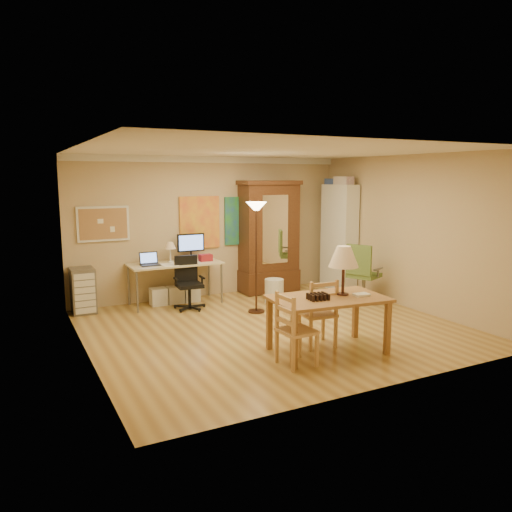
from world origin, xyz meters
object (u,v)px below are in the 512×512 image
office_chair_green (363,287)px  bookshelf (339,238)px  computer_desk (176,278)px  office_chair_black (189,295)px  armoire (269,244)px  dining_table (334,286)px

office_chair_green → bookshelf: bearing=75.7°
office_chair_green → computer_desk: bearing=153.7°
office_chair_green → office_chair_black: bearing=160.9°
computer_desk → office_chair_black: computer_desk is taller
computer_desk → bookshelf: bearing=-6.0°
office_chair_black → bookshelf: 3.43m
office_chair_black → armoire: armoire is taller
computer_desk → armoire: armoire is taller
armoire → bookshelf: armoire is taller
armoire → office_chair_green: bearing=-55.4°
office_chair_black → office_chair_green: 3.20m
office_chair_black → bookshelf: size_ratio=0.43×
armoire → bookshelf: size_ratio=1.04×
office_chair_black → office_chair_green: (3.02, -1.05, 0.05)m
bookshelf → dining_table: bearing=-127.3°
computer_desk → office_chair_black: (0.07, -0.48, -0.21)m
dining_table → office_chair_green: (2.03, 1.89, -0.60)m
computer_desk → armoire: 2.05m
office_chair_green → bookshelf: (0.30, 1.17, 0.78)m
office_chair_black → bookshelf: bearing=2.1°
computer_desk → dining_table: bearing=-72.7°
office_chair_green → armoire: size_ratio=0.49×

